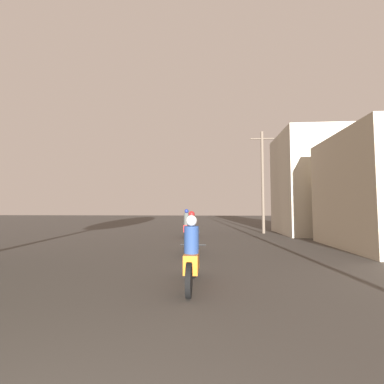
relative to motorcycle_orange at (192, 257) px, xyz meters
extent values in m
cylinder|color=black|center=(0.00, 0.75, -0.29)|extent=(0.10, 0.65, 0.65)
cylinder|color=black|center=(0.00, -0.71, -0.29)|extent=(0.10, 0.65, 0.65)
cube|color=orange|center=(0.00, 0.02, -0.10)|extent=(0.30, 0.87, 0.40)
cylinder|color=black|center=(0.00, 0.50, 0.20)|extent=(0.60, 0.04, 0.04)
cylinder|color=navy|center=(0.00, -0.06, 0.39)|extent=(0.32, 0.32, 0.58)
sphere|color=silver|center=(0.00, -0.06, 0.81)|extent=(0.24, 0.24, 0.24)
cylinder|color=black|center=(-0.28, 4.72, -0.33)|extent=(0.10, 0.59, 0.59)
cylinder|color=black|center=(-0.28, 3.30, -0.33)|extent=(0.10, 0.59, 0.59)
cube|color=#ADADB2|center=(-0.28, 4.01, -0.14)|extent=(0.30, 0.90, 0.37)
cylinder|color=black|center=(-0.28, 4.47, 0.14)|extent=(0.60, 0.04, 0.04)
cylinder|color=#2D2D33|center=(-0.28, 3.92, 0.39)|extent=(0.32, 0.32, 0.69)
sphere|color=#A51919|center=(-0.28, 3.92, 0.85)|extent=(0.24, 0.24, 0.24)
cylinder|color=black|center=(-0.98, 10.21, -0.31)|extent=(0.10, 0.62, 0.62)
cylinder|color=black|center=(-0.98, 8.81, -0.31)|extent=(0.10, 0.62, 0.62)
cube|color=red|center=(-0.98, 9.51, -0.11)|extent=(0.30, 0.82, 0.41)
cylinder|color=black|center=(-0.98, 9.97, 0.20)|extent=(0.60, 0.04, 0.04)
cylinder|color=#4C514C|center=(-0.98, 9.43, 0.45)|extent=(0.32, 0.32, 0.69)
sphere|color=navy|center=(-0.98, 9.43, 0.91)|extent=(0.24, 0.24, 0.24)
cube|color=beige|center=(7.24, 11.90, 2.73)|extent=(4.34, 5.02, 6.70)
cylinder|color=#6B5B4C|center=(4.03, 12.10, 2.88)|extent=(0.20, 0.20, 7.00)
cylinder|color=#6B5B4C|center=(4.03, 12.10, 5.88)|extent=(1.60, 0.10, 0.10)
camera|label=1|loc=(0.41, -5.67, 1.07)|focal=24.00mm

